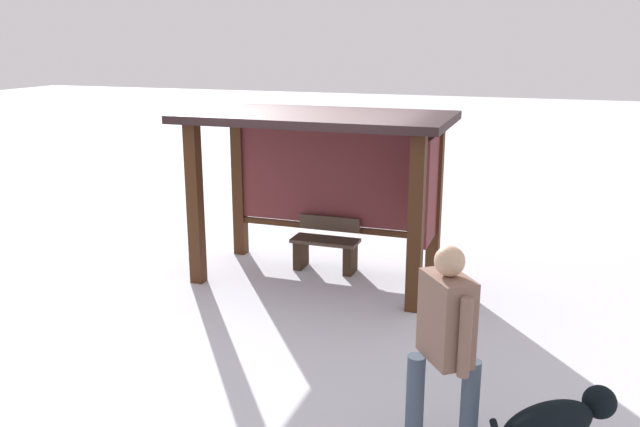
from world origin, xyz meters
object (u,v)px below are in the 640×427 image
person_walking (446,337)px  dog (556,424)px  bus_shelter (328,154)px  bench_left_inside (326,247)px

person_walking → dog: 0.98m
person_walking → bus_shelter: bearing=120.7°
bus_shelter → bench_left_inside: bearing=114.4°
bench_left_inside → person_walking: 4.42m
bus_shelter → bench_left_inside: bus_shelter is taller
bench_left_inside → dog: bearing=-51.2°
person_walking → dog: person_walking is taller
person_walking → dog: (0.82, -0.01, -0.55)m
bus_shelter → bench_left_inside: 1.37m
bus_shelter → dog: size_ratio=3.88×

